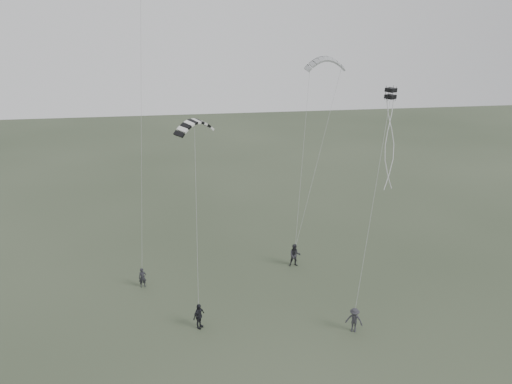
{
  "coord_description": "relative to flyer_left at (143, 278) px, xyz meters",
  "views": [
    {
      "loc": [
        -4.1,
        -27.58,
        19.1
      ],
      "look_at": [
        0.81,
        5.24,
        7.0
      ],
      "focal_mm": 35.0,
      "sensor_mm": 36.0,
      "label": 1
    }
  ],
  "objects": [
    {
      "name": "flyer_center",
      "position": [
        3.87,
        -5.67,
        0.11
      ],
      "size": [
        0.98,
        1.03,
        1.72
      ],
      "primitive_type": "imported",
      "rotation": [
        0.0,
        0.0,
        0.85
      ],
      "color": "black",
      "rests_on": "ground"
    },
    {
      "name": "flyer_far",
      "position": [
        13.5,
        -7.5,
        0.08
      ],
      "size": [
        1.24,
        1.05,
        1.66
      ],
      "primitive_type": "imported",
      "rotation": [
        0.0,
        0.0,
        -0.5
      ],
      "color": "#2C2B31",
      "rests_on": "ground"
    },
    {
      "name": "kite_striped",
      "position": [
        4.21,
        -1.46,
        11.73
      ],
      "size": [
        2.79,
        2.58,
        1.26
      ],
      "primitive_type": null,
      "rotation": [
        0.19,
        0.0,
        0.71
      ],
      "color": "black",
      "rests_on": "flyer_center"
    },
    {
      "name": "kite_pale_large",
      "position": [
        15.62,
        8.71,
        14.53
      ],
      "size": [
        3.47,
        1.29,
        1.62
      ],
      "primitive_type": null,
      "rotation": [
        0.31,
        0.0,
        0.03
      ],
      "color": "#989A9C",
      "rests_on": "flyer_right"
    },
    {
      "name": "flyer_right",
      "position": [
        11.71,
        1.46,
        0.19
      ],
      "size": [
        0.97,
        0.79,
        1.87
      ],
      "primitive_type": "imported",
      "rotation": [
        0.0,
        0.0,
        -0.1
      ],
      "color": "#26262C",
      "rests_on": "ground"
    },
    {
      "name": "kite_box",
      "position": [
        17.07,
        -1.69,
        13.25
      ],
      "size": [
        0.83,
        0.84,
        0.72
      ],
      "primitive_type": null,
      "rotation": [
        0.04,
        0.0,
        0.6
      ],
      "color": "black",
      "rests_on": "flyer_far"
    },
    {
      "name": "ground",
      "position": [
        7.56,
        -5.33,
        -0.75
      ],
      "size": [
        140.0,
        140.0,
        0.0
      ],
      "primitive_type": "plane",
      "color": "#303D2A",
      "rests_on": "ground"
    },
    {
      "name": "flyer_left",
      "position": [
        0.0,
        0.0,
        0.0
      ],
      "size": [
        0.6,
        0.45,
        1.49
      ],
      "primitive_type": "imported",
      "rotation": [
        0.0,
        0.0,
        0.19
      ],
      "color": "black",
      "rests_on": "ground"
    }
  ]
}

